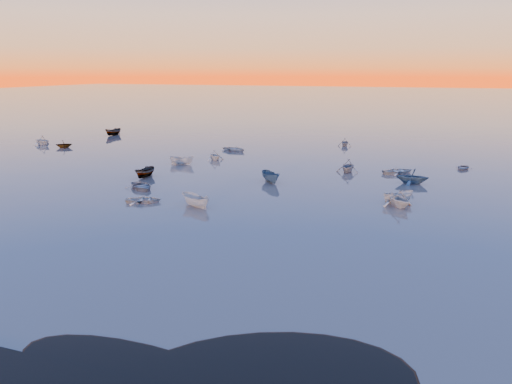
% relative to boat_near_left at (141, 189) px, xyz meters
% --- Properties ---
extents(ground, '(600.00, 600.00, 0.00)m').
position_rel_boat_near_left_xyz_m(ground, '(16.62, 69.61, 0.00)').
color(ground, '#605650').
rests_on(ground, ground).
extents(mud_lobes, '(140.00, 6.00, 0.07)m').
position_rel_boat_near_left_xyz_m(mud_lobes, '(16.62, -31.39, 0.01)').
color(mud_lobes, black).
rests_on(mud_lobes, ground).
extents(moored_fleet, '(124.00, 58.00, 1.20)m').
position_rel_boat_near_left_xyz_m(moored_fleet, '(16.62, 22.61, 0.00)').
color(moored_fleet, white).
rests_on(moored_fleet, ground).
extents(boat_near_left, '(4.18, 4.61, 1.10)m').
position_rel_boat_near_left_xyz_m(boat_near_left, '(0.00, 0.00, 0.00)').
color(boat_near_left, slate).
rests_on(boat_near_left, ground).
extents(boat_near_center, '(3.30, 3.84, 1.25)m').
position_rel_boat_near_left_xyz_m(boat_near_center, '(29.95, 3.94, 0.00)').
color(boat_near_center, white).
rests_on(boat_near_center, ground).
extents(boat_near_right, '(4.34, 3.80, 1.41)m').
position_rel_boat_near_left_xyz_m(boat_near_right, '(30.15, 2.25, 0.00)').
color(boat_near_right, white).
rests_on(boat_near_right, ground).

